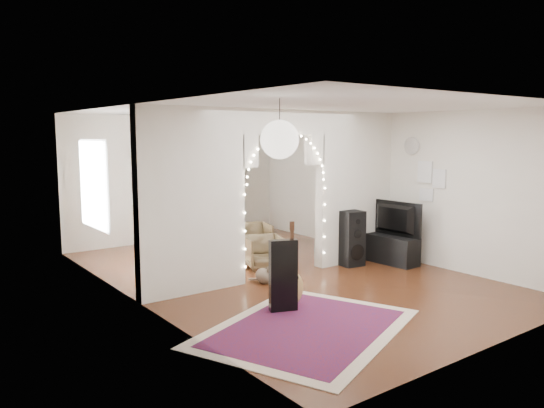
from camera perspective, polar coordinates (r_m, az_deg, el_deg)
floor at (r=8.86m, az=1.09°, el=-7.58°), size 7.50×7.50×0.00m
ceiling at (r=8.56m, az=1.14°, el=10.14°), size 5.00×7.50×0.02m
wall_back at (r=11.78m, az=-10.15°, el=2.73°), size 5.00×0.02×2.70m
wall_front at (r=6.12m, az=23.18°, el=-2.07°), size 5.00×0.02×2.70m
wall_left at (r=7.36m, az=-14.47°, el=-0.19°), size 0.02×7.50×2.70m
wall_right at (r=10.32m, az=12.15°, el=2.02°), size 0.02×7.50×2.70m
divider_wall at (r=8.60m, az=1.11°, el=1.63°), size 5.00×0.20×2.70m
fairy_lights at (r=8.49m, az=1.65°, el=2.39°), size 1.64×0.04×1.60m
window at (r=9.03m, az=-18.67°, el=1.99°), size 0.04×1.20×1.40m
wall_clock at (r=9.88m, az=14.83°, el=6.06°), size 0.03×0.31×0.31m
picture_frames at (r=9.67m, az=16.56°, el=2.41°), size 0.02×0.50×0.70m
paper_lantern at (r=5.49m, az=0.81°, el=6.94°), size 0.40×0.40×0.40m
ceiling_fan at (r=10.21m, az=-5.84°, el=7.99°), size 1.10×1.10×0.30m
area_rug at (r=6.51m, az=3.79°, el=-13.17°), size 3.17×2.82×0.02m
guitar_case at (r=6.95m, az=1.22°, el=-7.74°), size 0.38×0.24×0.95m
acoustic_guitar at (r=7.16m, az=2.14°, el=-7.68°), size 0.42×0.26×0.98m
tabby_cat at (r=8.30m, az=-0.79°, el=-7.65°), size 0.31×0.50×0.33m
floor_speaker at (r=9.44m, az=8.58°, el=-3.70°), size 0.42×0.38×0.97m
media_console at (r=9.80m, az=12.69°, el=-4.79°), size 0.44×1.01×0.50m
tv at (r=9.70m, az=12.78°, el=-1.56°), size 0.18×1.08×0.62m
bookcase at (r=11.91m, az=-6.87°, el=0.16°), size 1.59×0.66×1.59m
dining_table at (r=10.83m, az=-9.35°, el=-1.22°), size 1.27×0.90×0.76m
flower_vase at (r=10.81m, az=-9.37°, el=-0.34°), size 0.20×0.20×0.19m
dining_chair_left at (r=9.22m, az=-0.85°, el=-5.18°), size 0.78×0.80×0.57m
dining_chair_right at (r=10.50m, az=-1.93°, el=-3.61°), size 0.75×0.76×0.57m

